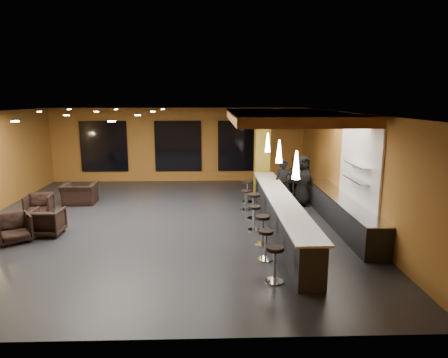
{
  "coord_description": "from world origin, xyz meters",
  "views": [
    {
      "loc": [
        1.59,
        -12.51,
        3.95
      ],
      "look_at": [
        2.0,
        0.5,
        1.3
      ],
      "focal_mm": 32.0,
      "sensor_mm": 36.0,
      "label": 1
    }
  ],
  "objects_px": {
    "pendant_0": "(296,165)",
    "armchair_b": "(47,222)",
    "armchair_a": "(14,228)",
    "bar_stool_3": "(254,215)",
    "prep_counter": "(340,212)",
    "bar_stool_6": "(248,188)",
    "armchair_c": "(39,205)",
    "bar_stool_5": "(246,198)",
    "bar_counter": "(280,215)",
    "armchair_d": "(80,194)",
    "staff_a": "(283,184)",
    "column": "(262,153)",
    "bar_stool_2": "(262,226)",
    "staff_c": "(302,181)",
    "bar_stool_1": "(266,241)",
    "bar_stool_4": "(254,203)",
    "pendant_2": "(268,142)",
    "staff_b": "(297,180)",
    "bar_stool_0": "(275,259)",
    "pendant_1": "(279,151)"
  },
  "relations": [
    {
      "from": "pendant_0",
      "to": "armchair_b",
      "type": "xyz_separation_m",
      "value": [
        -6.87,
        1.8,
        -1.95
      ]
    },
    {
      "from": "armchair_a",
      "to": "bar_stool_3",
      "type": "bearing_deg",
      "value": -29.34
    },
    {
      "from": "prep_counter",
      "to": "bar_stool_6",
      "type": "xyz_separation_m",
      "value": [
        -2.69,
        2.86,
        0.12
      ]
    },
    {
      "from": "armchair_c",
      "to": "bar_stool_5",
      "type": "relative_size",
      "value": 1.16
    },
    {
      "from": "bar_counter",
      "to": "armchair_d",
      "type": "bearing_deg",
      "value": 154.76
    },
    {
      "from": "staff_a",
      "to": "armchair_d",
      "type": "relative_size",
      "value": 1.49
    },
    {
      "from": "column",
      "to": "bar_stool_3",
      "type": "bearing_deg",
      "value": -99.68
    },
    {
      "from": "armchair_b",
      "to": "bar_stool_2",
      "type": "xyz_separation_m",
      "value": [
        6.18,
        -0.98,
        0.13
      ]
    },
    {
      "from": "staff_a",
      "to": "staff_c",
      "type": "distance_m",
      "value": 0.81
    },
    {
      "from": "armchair_a",
      "to": "pendant_0",
      "type": "bearing_deg",
      "value": -45.25
    },
    {
      "from": "prep_counter",
      "to": "bar_stool_1",
      "type": "bearing_deg",
      "value": -135.19
    },
    {
      "from": "bar_stool_3",
      "to": "armchair_a",
      "type": "bearing_deg",
      "value": -173.48
    },
    {
      "from": "prep_counter",
      "to": "bar_stool_3",
      "type": "bearing_deg",
      "value": -170.42
    },
    {
      "from": "bar_stool_4",
      "to": "pendant_2",
      "type": "bearing_deg",
      "value": 69.2
    },
    {
      "from": "prep_counter",
      "to": "armchair_d",
      "type": "relative_size",
      "value": 4.97
    },
    {
      "from": "prep_counter",
      "to": "staff_c",
      "type": "relative_size",
      "value": 3.17
    },
    {
      "from": "column",
      "to": "bar_stool_5",
      "type": "height_order",
      "value": "column"
    },
    {
      "from": "staff_b",
      "to": "staff_c",
      "type": "xyz_separation_m",
      "value": [
        0.12,
        -0.35,
        0.05
      ]
    },
    {
      "from": "bar_stool_1",
      "to": "bar_stool_2",
      "type": "distance_m",
      "value": 1.04
    },
    {
      "from": "pendant_0",
      "to": "bar_stool_3",
      "type": "relative_size",
      "value": 0.92
    },
    {
      "from": "staff_c",
      "to": "armchair_b",
      "type": "relative_size",
      "value": 2.18
    },
    {
      "from": "staff_c",
      "to": "bar_stool_2",
      "type": "height_order",
      "value": "staff_c"
    },
    {
      "from": "pendant_2",
      "to": "bar_stool_3",
      "type": "bearing_deg",
      "value": -104.71
    },
    {
      "from": "staff_a",
      "to": "bar_stool_6",
      "type": "bearing_deg",
      "value": 159.76
    },
    {
      "from": "column",
      "to": "bar_stool_4",
      "type": "distance_m",
      "value": 3.67
    },
    {
      "from": "bar_stool_6",
      "to": "armchair_b",
      "type": "bearing_deg",
      "value": -150.09
    },
    {
      "from": "armchair_c",
      "to": "column",
      "type": "bearing_deg",
      "value": 11.46
    },
    {
      "from": "pendant_2",
      "to": "bar_stool_2",
      "type": "height_order",
      "value": "pendant_2"
    },
    {
      "from": "column",
      "to": "armchair_a",
      "type": "relative_size",
      "value": 4.04
    },
    {
      "from": "bar_stool_4",
      "to": "staff_c",
      "type": "bearing_deg",
      "value": 39.1
    },
    {
      "from": "staff_b",
      "to": "bar_stool_6",
      "type": "distance_m",
      "value": 1.89
    },
    {
      "from": "pendant_2",
      "to": "armchair_d",
      "type": "height_order",
      "value": "pendant_2"
    },
    {
      "from": "bar_stool_1",
      "to": "bar_stool_6",
      "type": "relative_size",
      "value": 0.89
    },
    {
      "from": "armchair_a",
      "to": "bar_stool_2",
      "type": "xyz_separation_m",
      "value": [
        6.89,
        -0.43,
        0.13
      ]
    },
    {
      "from": "staff_c",
      "to": "bar_counter",
      "type": "bearing_deg",
      "value": -130.5
    },
    {
      "from": "bar_stool_2",
      "to": "column",
      "type": "bearing_deg",
      "value": 83.21
    },
    {
      "from": "bar_counter",
      "to": "armchair_d",
      "type": "height_order",
      "value": "bar_counter"
    },
    {
      "from": "armchair_a",
      "to": "armchair_d",
      "type": "height_order",
      "value": "armchair_a"
    },
    {
      "from": "staff_b",
      "to": "bar_stool_2",
      "type": "height_order",
      "value": "staff_b"
    },
    {
      "from": "pendant_2",
      "to": "staff_c",
      "type": "relative_size",
      "value": 0.37
    },
    {
      "from": "prep_counter",
      "to": "staff_b",
      "type": "distance_m",
      "value": 2.82
    },
    {
      "from": "armchair_a",
      "to": "prep_counter",
      "type": "bearing_deg",
      "value": -28.45
    },
    {
      "from": "armchair_b",
      "to": "bar_stool_6",
      "type": "distance_m",
      "value": 7.13
    },
    {
      "from": "armchair_b",
      "to": "staff_b",
      "type": "bearing_deg",
      "value": -156.86
    },
    {
      "from": "pendant_0",
      "to": "armchair_d",
      "type": "bearing_deg",
      "value": 142.97
    },
    {
      "from": "pendant_0",
      "to": "bar_stool_6",
      "type": "height_order",
      "value": "pendant_0"
    },
    {
      "from": "pendant_2",
      "to": "bar_stool_0",
      "type": "height_order",
      "value": "pendant_2"
    },
    {
      "from": "pendant_1",
      "to": "pendant_2",
      "type": "bearing_deg",
      "value": 90.0
    },
    {
      "from": "bar_stool_1",
      "to": "bar_stool_2",
      "type": "xyz_separation_m",
      "value": [
        0.05,
        1.04,
        0.04
      ]
    },
    {
      "from": "bar_stool_4",
      "to": "bar_stool_6",
      "type": "bearing_deg",
      "value": 90.15
    }
  ]
}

